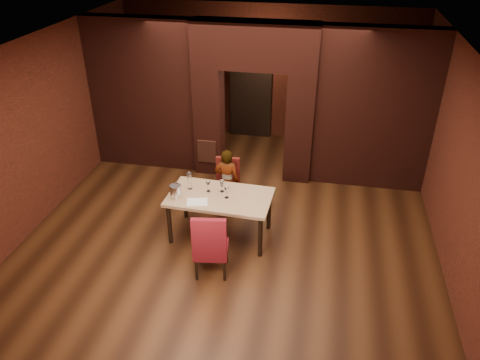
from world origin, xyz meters
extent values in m
plane|color=#472511|center=(0.00, 0.00, 0.00)|extent=(8.00, 8.00, 0.00)
cube|color=silver|center=(0.00, 0.00, 3.20)|extent=(7.00, 8.00, 0.04)
cube|color=maroon|center=(0.00, 4.00, 1.60)|extent=(7.00, 0.04, 3.20)
cube|color=maroon|center=(0.00, -4.00, 1.60)|extent=(7.00, 0.04, 3.20)
cube|color=maroon|center=(-3.50, 0.00, 1.60)|extent=(0.04, 8.00, 3.20)
cube|color=maroon|center=(3.50, 0.00, 1.60)|extent=(0.04, 8.00, 3.20)
cube|color=maroon|center=(-0.95, 2.00, 1.15)|extent=(0.55, 0.55, 2.30)
cube|color=maroon|center=(0.95, 2.00, 1.15)|extent=(0.55, 0.55, 2.30)
cube|color=maroon|center=(0.00, 2.00, 2.75)|extent=(2.45, 0.55, 0.90)
cube|color=maroon|center=(-2.36, 2.00, 1.60)|extent=(2.28, 0.35, 3.20)
cube|color=maroon|center=(2.36, 2.00, 1.60)|extent=(2.28, 0.35, 3.20)
cube|color=brown|center=(-0.95, 1.71, 0.55)|extent=(0.40, 0.03, 0.50)
cube|color=black|center=(-0.40, 3.94, 1.05)|extent=(0.90, 0.08, 2.10)
cube|color=black|center=(-0.40, 3.90, 1.05)|extent=(1.02, 0.04, 2.22)
cube|color=tan|center=(-0.17, -0.38, 0.41)|extent=(1.77, 1.04, 0.81)
cube|color=maroon|center=(-0.26, 0.51, 0.49)|extent=(0.46, 0.46, 0.98)
cube|color=maroon|center=(-0.09, -1.33, 0.57)|extent=(0.59, 0.59, 1.13)
imported|color=white|center=(-0.23, 0.42, 0.64)|extent=(0.49, 0.34, 1.28)
cube|color=white|center=(-0.49, -0.64, 0.81)|extent=(0.39, 0.32, 0.00)
cylinder|color=silver|center=(-0.87, -0.57, 0.93)|extent=(0.19, 0.19, 0.23)
cylinder|color=white|center=(-0.73, -0.25, 0.98)|extent=(0.08, 0.08, 0.33)
imported|color=#215E1B|center=(0.49, 0.71, 0.19)|extent=(0.45, 0.43, 0.38)
camera|label=1|loc=(1.44, -6.86, 4.95)|focal=35.00mm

